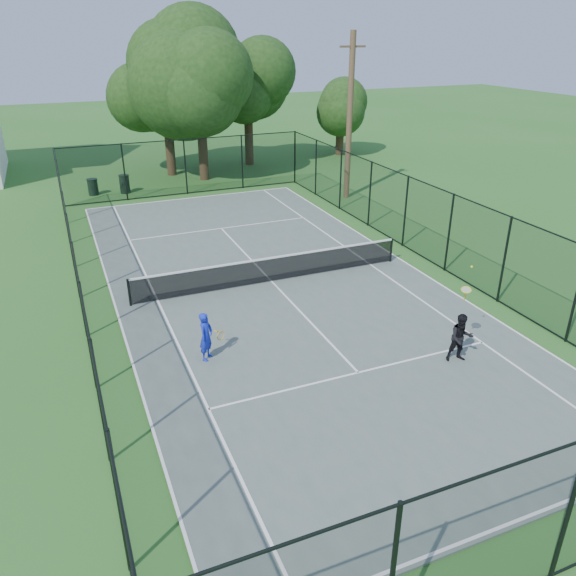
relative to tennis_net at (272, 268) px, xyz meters
name	(u,v)px	position (x,y,z in m)	size (l,w,h in m)	color
ground	(272,283)	(0.00, 0.00, -0.58)	(120.00, 120.00, 0.00)	#2C6322
tennis_court	(272,282)	(0.00, 0.00, -0.55)	(11.00, 24.00, 0.06)	#4E5C54
tennis_net	(272,268)	(0.00, 0.00, 0.00)	(10.08, 0.08, 0.95)	black
fence	(271,244)	(0.00, 0.00, 0.92)	(13.10, 26.10, 3.00)	black
tree_near_left	(165,92)	(0.16, 17.76, 4.36)	(6.16, 6.16, 8.04)	#332114
tree_near_mid	(199,88)	(1.75, 15.84, 4.69)	(6.55, 6.55, 8.56)	#332114
tree_near_right	(248,90)	(5.63, 18.70, 4.19)	(5.44, 5.44, 7.50)	#332114
tree_far_right	(341,107)	(12.68, 19.20, 2.75)	(4.08, 4.08, 5.39)	#332114
trash_bin_left	(93,187)	(-4.83, 14.78, -0.13)	(0.58, 0.58, 0.89)	black
trash_bin_right	(125,184)	(-3.15, 14.54, -0.07)	(0.58, 0.58, 1.01)	black
utility_pole	(350,117)	(7.83, 9.00, 3.64)	(1.40, 0.30, 8.31)	#4C3823
player_blue	(206,336)	(-3.51, -4.15, 0.18)	(0.88, 0.61, 1.40)	#1525BA
player_black	(461,338)	(2.85, -6.90, 0.19)	(0.83, 0.84, 2.60)	black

